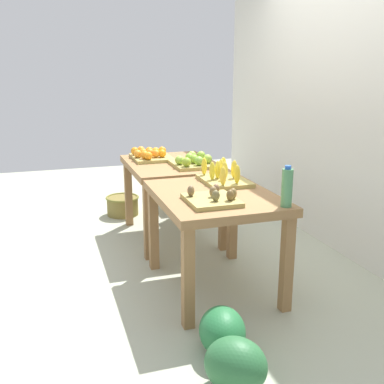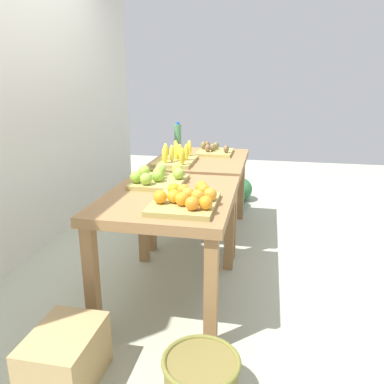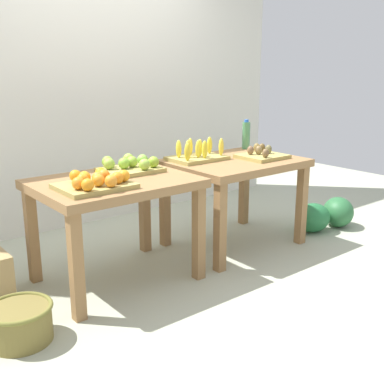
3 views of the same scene
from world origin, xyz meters
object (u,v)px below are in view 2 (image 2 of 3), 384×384
kiwi_bin (214,151)px  wicker_basket (201,377)px  display_table_left (170,209)px  orange_bin (187,199)px  banana_crate (176,158)px  apple_bin (158,178)px  display_table_right (201,169)px  water_bottle (178,136)px  watermelon_pile (236,193)px  cardboard_produce_box (65,358)px

kiwi_bin → wicker_basket: 2.26m
display_table_left → orange_bin: orange_bin is taller
banana_crate → display_table_left: bearing=-169.0°
apple_bin → wicker_basket: 1.31m
kiwi_bin → display_table_right: bearing=156.6°
water_bottle → banana_crate: bearing=-167.9°
display_table_left → watermelon_pile: display_table_left is taller
display_table_left → watermelon_pile: (2.05, -0.26, -0.49)m
watermelon_pile → wicker_basket: (-2.86, -0.09, -0.03)m
display_table_right → water_bottle: water_bottle is taller
orange_bin → cardboard_produce_box: bearing=144.6°
display_table_left → banana_crate: (0.86, 0.17, 0.15)m
wicker_basket → water_bottle: bearing=15.7°
display_table_left → wicker_basket: bearing=-156.7°
apple_bin → water_bottle: water_bottle is taller
orange_bin → display_table_left: bearing=36.5°
kiwi_bin → wicker_basket: kiwi_bin is taller
display_table_right → banana_crate: banana_crate is taller
display_table_right → cardboard_produce_box: bearing=171.4°
kiwi_bin → cardboard_produce_box: size_ratio=0.90×
display_table_right → orange_bin: bearing=-173.2°
orange_bin → wicker_basket: orange_bin is taller
apple_bin → water_bottle: (1.35, 0.18, 0.08)m
orange_bin → cardboard_produce_box: orange_bin is taller
kiwi_bin → apple_bin: bearing=168.5°
display_table_right → watermelon_pile: bearing=-15.6°
display_table_right → watermelon_pile: display_table_right is taller
banana_crate → water_bottle: size_ratio=1.66×
orange_bin → watermelon_pile: size_ratio=0.61×
orange_bin → banana_crate: size_ratio=1.01×
water_bottle → cardboard_produce_box: size_ratio=0.66×
kiwi_bin → watermelon_pile: (0.71, -0.17, -0.62)m
display_table_right → wicker_basket: 2.03m
apple_bin → display_table_left: bearing=-148.0°
display_table_left → apple_bin: (0.21, 0.13, 0.15)m
apple_bin → banana_crate: banana_crate is taller
orange_bin → water_bottle: water_bottle is taller
display_table_right → apple_bin: size_ratio=2.60×
cardboard_produce_box → wicker_basket: bearing=-85.8°
apple_bin → cardboard_produce_box: apple_bin is taller
orange_bin → kiwi_bin: bearing=2.4°
apple_bin → kiwi_bin: size_ratio=1.11×
banana_crate → water_bottle: 0.72m
display_table_right → display_table_left: bearing=180.0°
display_table_left → display_table_right: size_ratio=1.00×
kiwi_bin → cardboard_produce_box: (-2.20, 0.39, -0.61)m
orange_bin → kiwi_bin: (1.55, 0.06, -0.01)m
display_table_left → kiwi_bin: (1.34, -0.09, 0.13)m
display_table_right → orange_bin: 1.35m
banana_crate → watermelon_pile: bearing=-19.9°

